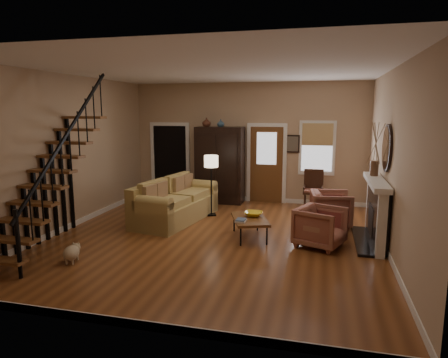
% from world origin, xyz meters
% --- Properties ---
extents(room, '(7.00, 7.33, 3.30)m').
position_xyz_m(room, '(-0.41, 1.76, 1.51)').
color(room, brown).
rests_on(room, ground).
extents(staircase, '(0.94, 2.80, 3.20)m').
position_xyz_m(staircase, '(-2.78, -1.30, 1.60)').
color(staircase, brown).
rests_on(staircase, ground).
extents(fireplace, '(0.33, 1.95, 2.30)m').
position_xyz_m(fireplace, '(3.13, 0.50, 0.74)').
color(fireplace, black).
rests_on(fireplace, ground).
extents(armoire, '(1.30, 0.60, 2.10)m').
position_xyz_m(armoire, '(-0.70, 3.15, 1.05)').
color(armoire, black).
rests_on(armoire, ground).
extents(vase_a, '(0.24, 0.24, 0.25)m').
position_xyz_m(vase_a, '(-1.05, 3.05, 2.22)').
color(vase_a, '#4C2619').
rests_on(vase_a, armoire).
extents(vase_b, '(0.20, 0.20, 0.21)m').
position_xyz_m(vase_b, '(-0.65, 3.05, 2.21)').
color(vase_b, '#334C60').
rests_on(vase_b, armoire).
extents(sofa, '(1.44, 2.57, 0.91)m').
position_xyz_m(sofa, '(-1.23, 1.09, 0.45)').
color(sofa, tan).
rests_on(sofa, ground).
extents(coffee_table, '(0.97, 1.23, 0.41)m').
position_xyz_m(coffee_table, '(0.68, 0.20, 0.21)').
color(coffee_table, brown).
rests_on(coffee_table, ground).
extents(bowl, '(0.37, 0.37, 0.09)m').
position_xyz_m(bowl, '(0.73, 0.35, 0.46)').
color(bowl, yellow).
rests_on(bowl, coffee_table).
extents(books, '(0.20, 0.27, 0.05)m').
position_xyz_m(books, '(0.56, -0.10, 0.44)').
color(books, beige).
rests_on(books, coffee_table).
extents(armchair_left, '(1.07, 1.06, 0.76)m').
position_xyz_m(armchair_left, '(2.07, 0.01, 0.38)').
color(armchair_left, maroon).
rests_on(armchair_left, ground).
extents(armchair_right, '(0.96, 0.94, 0.79)m').
position_xyz_m(armchair_right, '(2.28, 1.45, 0.39)').
color(armchair_right, maroon).
rests_on(armchair_right, ground).
extents(floor_lamp, '(0.45, 0.45, 1.48)m').
position_xyz_m(floor_lamp, '(-0.54, 1.70, 0.74)').
color(floor_lamp, black).
rests_on(floor_lamp, ground).
extents(side_chair, '(0.54, 0.54, 1.02)m').
position_xyz_m(side_chair, '(1.85, 2.95, 0.51)').
color(side_chair, '#321B0F').
rests_on(side_chair, ground).
extents(dog, '(0.32, 0.45, 0.30)m').
position_xyz_m(dog, '(-2.00, -1.84, 0.15)').
color(dog, tan).
rests_on(dog, ground).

